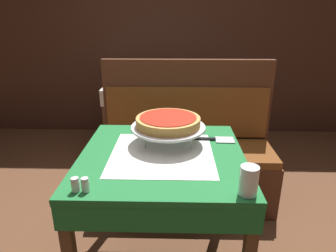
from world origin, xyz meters
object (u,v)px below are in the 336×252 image
(pizza_pan_stand, at_px, (168,128))
(pizza_server, at_px, (211,139))
(condiment_caddy, at_px, (147,78))
(deep_dish_pizza, at_px, (168,121))
(salt_shaker, at_px, (75,185))
(water_glass_near, at_px, (249,181))
(booth_bench, at_px, (186,163))
(dining_table_front, at_px, (162,170))
(dining_table_rear, at_px, (146,91))
(pepper_shaker, at_px, (85,185))

(pizza_pan_stand, height_order, pizza_server, pizza_pan_stand)
(condiment_caddy, bearing_deg, deep_dish_pizza, -80.80)
(pizza_pan_stand, height_order, condiment_caddy, condiment_caddy)
(salt_shaker, bearing_deg, water_glass_near, -0.31)
(pizza_pan_stand, height_order, salt_shaker, pizza_pan_stand)
(pizza_server, bearing_deg, condiment_caddy, 107.96)
(booth_bench, bearing_deg, water_glass_near, -80.08)
(salt_shaker, bearing_deg, pizza_server, 41.77)
(pizza_server, height_order, condiment_caddy, condiment_caddy)
(pizza_pan_stand, distance_m, salt_shaker, 0.61)
(dining_table_front, height_order, water_glass_near, water_glass_near)
(booth_bench, bearing_deg, deep_dish_pizza, -101.74)
(booth_bench, height_order, pizza_pan_stand, booth_bench)
(dining_table_front, distance_m, booth_bench, 0.86)
(deep_dish_pizza, xyz_separation_m, salt_shaker, (-0.36, -0.49, -0.10))
(dining_table_front, xyz_separation_m, salt_shaker, (-0.33, -0.36, 0.13))
(dining_table_rear, xyz_separation_m, water_glass_near, (0.61, -2.12, 0.17))
(dining_table_front, xyz_separation_m, pizza_pan_stand, (0.03, 0.13, 0.19))
(water_glass_near, bearing_deg, pizza_server, 98.61)
(water_glass_near, distance_m, salt_shaker, 0.69)
(deep_dish_pizza, height_order, salt_shaker, deep_dish_pizza)
(dining_table_front, height_order, booth_bench, booth_bench)
(dining_table_front, distance_m, pizza_pan_stand, 0.23)
(dining_table_front, xyz_separation_m, pizza_server, (0.27, 0.19, 0.10))
(pizza_pan_stand, bearing_deg, dining_table_rear, 99.90)
(pizza_server, xyz_separation_m, salt_shaker, (-0.61, -0.54, 0.03))
(dining_table_front, distance_m, deep_dish_pizza, 0.26)
(pizza_server, bearing_deg, pepper_shaker, -136.27)
(booth_bench, xyz_separation_m, pizza_pan_stand, (-0.13, -0.64, 0.54))
(deep_dish_pizza, xyz_separation_m, water_glass_near, (0.33, -0.49, -0.07))
(pepper_shaker, bearing_deg, booth_bench, 68.00)
(pizza_pan_stand, relative_size, salt_shaker, 6.75)
(dining_table_front, relative_size, water_glass_near, 6.88)
(water_glass_near, bearing_deg, condiment_caddy, 105.62)
(booth_bench, distance_m, deep_dish_pizza, 0.87)
(dining_table_front, bearing_deg, pizza_pan_stand, 77.83)
(booth_bench, xyz_separation_m, deep_dish_pizza, (-0.13, -0.64, 0.58))
(booth_bench, height_order, water_glass_near, booth_bench)
(condiment_caddy, bearing_deg, booth_bench, -68.27)
(dining_table_front, relative_size, booth_bench, 0.63)
(pizza_server, xyz_separation_m, condiment_caddy, (-0.51, 1.57, 0.04))
(booth_bench, distance_m, water_glass_near, 1.25)
(deep_dish_pizza, relative_size, pepper_shaker, 5.77)
(dining_table_rear, height_order, deep_dish_pizza, deep_dish_pizza)
(pizza_server, relative_size, condiment_caddy, 1.62)
(dining_table_front, xyz_separation_m, deep_dish_pizza, (0.03, 0.13, 0.23))
(booth_bench, bearing_deg, pizza_server, -78.87)
(booth_bench, relative_size, pizza_pan_stand, 3.32)
(deep_dish_pizza, height_order, water_glass_near, deep_dish_pizza)
(dining_table_front, relative_size, pizza_server, 2.96)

